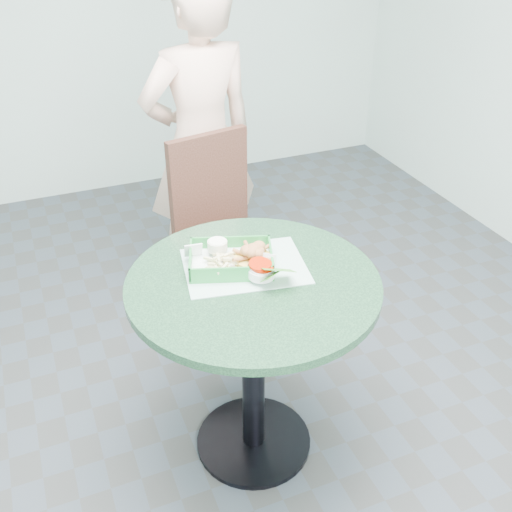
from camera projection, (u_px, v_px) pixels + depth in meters
name	position (u px, v px, depth m)	size (l,w,h in m)	color
floor	(254.00, 442.00, 2.33)	(4.00, 5.00, 0.02)	#303335
cafe_table	(253.00, 326.00, 2.02)	(0.83, 0.83, 0.75)	black
dining_chair	(217.00, 225.00, 2.71)	(0.39, 0.39, 0.93)	black
diner_person	(201.00, 138.00, 2.81)	(0.60, 0.39, 1.65)	beige
placemat	(245.00, 271.00, 2.00)	(0.40, 0.30, 0.00)	#99BFB4
food_basket	(231.00, 267.00, 1.99)	(0.27, 0.20, 0.05)	#228537
crab_sandwich	(252.00, 255.00, 1.99)	(0.13, 0.13, 0.07)	gold
fries_pile	(227.00, 267.00, 1.95)	(0.10, 0.11, 0.04)	beige
sauce_ramekin	(213.00, 253.00, 2.00)	(0.07, 0.07, 0.04)	beige
garnish_cup	(271.00, 269.00, 1.93)	(0.13, 0.13, 0.05)	silver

